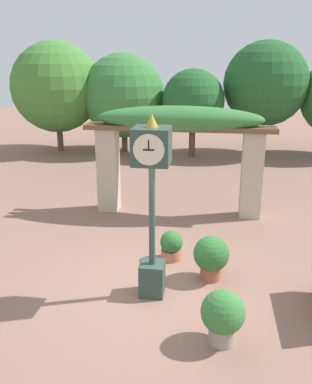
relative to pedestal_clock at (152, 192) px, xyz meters
The scene contains 7 objects.
ground_plane 2.04m from the pedestal_clock, 75.97° to the left, with size 60.00×60.00×0.00m, color #8E6656.
pedestal_clock is the anchor object (origin of this frame).
pergola 4.41m from the pedestal_clock, 89.03° to the left, with size 5.23×1.16×3.06m.
potted_plant_near_left 2.23m from the pedestal_clock, 81.85° to the left, with size 0.51×0.51×0.66m.
potted_plant_near_right 1.99m from the pedestal_clock, 33.13° to the left, with size 0.72×0.72×0.92m.
potted_plant_far_left 2.35m from the pedestal_clock, 44.00° to the right, with size 0.69×0.69×0.89m.
tree_line 12.49m from the pedestal_clock, 93.69° to the left, with size 16.81×4.64×5.13m.
Camera 1 is at (0.96, -6.97, 4.20)m, focal length 38.00 mm.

